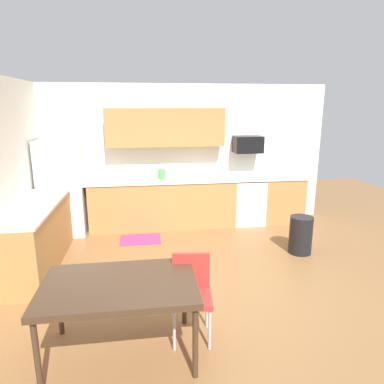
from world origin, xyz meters
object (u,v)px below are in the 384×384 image
at_px(trash_bin, 301,235).
at_px(oven_range, 247,201).
at_px(chair_near_table, 191,290).
at_px(kettle, 162,175).
at_px(dining_table, 119,289).
at_px(microwave, 248,144).
at_px(refrigerator, 63,188).

bearing_deg(trash_bin, oven_range, 104.79).
bearing_deg(chair_near_table, kettle, 91.53).
bearing_deg(oven_range, dining_table, -122.92).
bearing_deg(dining_table, microwave, 57.81).
distance_m(chair_near_table, trash_bin, 2.69).
bearing_deg(kettle, refrigerator, -175.85).
relative_size(chair_near_table, trash_bin, 1.42).
xyz_separation_m(refrigerator, oven_range, (3.48, 0.08, -0.40)).
bearing_deg(refrigerator, dining_table, -70.87).
distance_m(refrigerator, chair_near_table, 3.77).
height_order(oven_range, chair_near_table, oven_range).
xyz_separation_m(microwave, kettle, (-1.69, -0.05, -0.54)).
distance_m(dining_table, chair_near_table, 0.74).
distance_m(dining_table, trash_bin, 3.36).
relative_size(oven_range, kettle, 4.55).
height_order(dining_table, trash_bin, dining_table).
xyz_separation_m(refrigerator, chair_near_table, (1.88, -3.25, -0.35)).
bearing_deg(microwave, dining_table, -122.19).
xyz_separation_m(microwave, trash_bin, (0.41, -1.66, -1.26)).
bearing_deg(chair_near_table, refrigerator, 120.08).
distance_m(chair_near_table, kettle, 3.42).
relative_size(dining_table, trash_bin, 2.33).
distance_m(refrigerator, dining_table, 3.65).
xyz_separation_m(refrigerator, dining_table, (1.20, -3.45, -0.18)).
distance_m(refrigerator, trash_bin, 4.20).
distance_m(microwave, chair_near_table, 3.93).
bearing_deg(refrigerator, trash_bin, -20.80).
xyz_separation_m(oven_range, microwave, (-0.00, 0.10, 1.11)).
relative_size(oven_range, dining_table, 0.65).
relative_size(oven_range, trash_bin, 1.52).
relative_size(dining_table, kettle, 7.00).
bearing_deg(dining_table, refrigerator, 109.13).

